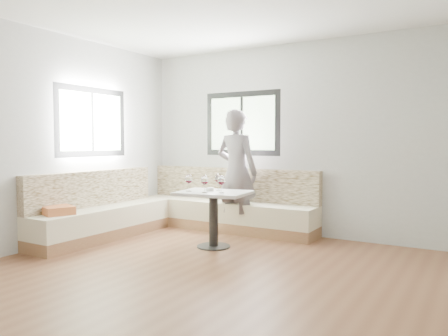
{
  "coord_description": "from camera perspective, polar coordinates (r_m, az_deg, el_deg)",
  "views": [
    {
      "loc": [
        2.38,
        -3.52,
        1.36
      ],
      "look_at": [
        -0.52,
        1.3,
        1.03
      ],
      "focal_mm": 35.0,
      "sensor_mm": 36.0,
      "label": 1
    }
  ],
  "objects": [
    {
      "name": "banquette",
      "position": [
        6.58,
        -6.59,
        -5.62
      ],
      "size": [
        2.9,
        2.8,
        0.95
      ],
      "color": "#936847",
      "rests_on": "ground"
    },
    {
      "name": "room",
      "position": [
        4.36,
        -3.35,
        4.06
      ],
      "size": [
        5.01,
        5.01,
        2.81
      ],
      "color": "brown",
      "rests_on": "ground"
    },
    {
      "name": "wine_glass_c",
      "position": [
        5.42,
        -0.34,
        -1.68
      ],
      "size": [
        0.1,
        0.1,
        0.22
      ],
      "color": "white",
      "rests_on": "table"
    },
    {
      "name": "wine_glass_b",
      "position": [
        5.45,
        -2.54,
        -1.66
      ],
      "size": [
        0.1,
        0.1,
        0.22
      ],
      "color": "white",
      "rests_on": "table"
    },
    {
      "name": "table",
      "position": [
        5.65,
        -1.38,
        -4.91
      ],
      "size": [
        0.97,
        0.8,
        0.73
      ],
      "rotation": [
        0.0,
        0.0,
        0.13
      ],
      "color": "black",
      "rests_on": "ground"
    },
    {
      "name": "person",
      "position": [
        6.44,
        1.67,
        -0.53
      ],
      "size": [
        0.7,
        0.49,
        1.84
      ],
      "primitive_type": "imported",
      "rotation": [
        0.0,
        0.0,
        3.06
      ],
      "color": "slate",
      "rests_on": "ground"
    },
    {
      "name": "olive_ramekin",
      "position": [
        5.7,
        -1.84,
        -2.79
      ],
      "size": [
        0.1,
        0.1,
        0.04
      ],
      "color": "white",
      "rests_on": "table"
    },
    {
      "name": "wine_glass_d",
      "position": [
        5.71,
        -0.73,
        -1.43
      ],
      "size": [
        0.1,
        0.1,
        0.22
      ],
      "color": "white",
      "rests_on": "table"
    },
    {
      "name": "wine_glass_a",
      "position": [
        5.62,
        -4.62,
        -1.51
      ],
      "size": [
        0.1,
        0.1,
        0.22
      ],
      "color": "white",
      "rests_on": "table"
    }
  ]
}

